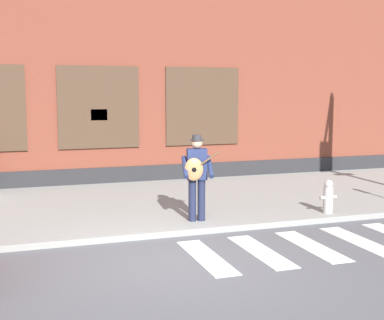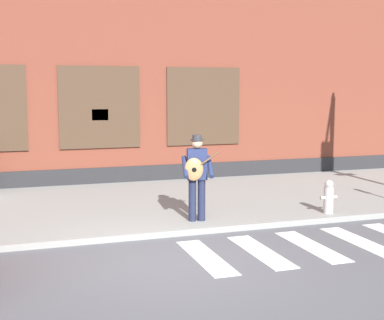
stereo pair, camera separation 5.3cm
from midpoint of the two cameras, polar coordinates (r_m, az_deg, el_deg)
name	(u,v)px [view 2 (the right image)]	position (r m, az deg, el deg)	size (l,w,h in m)	color
ground_plane	(171,264)	(8.35, -2.11, -11.02)	(160.00, 160.00, 0.00)	#56565B
sidewalk	(120,205)	(12.25, -7.57, -4.81)	(28.00, 5.45, 0.12)	gray
building_backdrop	(88,27)	(16.75, -10.97, 13.78)	(28.00, 4.06, 9.08)	brown
crosswalk	(335,244)	(9.70, 15.19, -8.61)	(5.20, 1.90, 0.01)	silver
busker	(197,173)	(10.29, 0.64, -1.37)	(0.72, 0.62, 1.68)	#1E233D
fire_hydrant	(329,197)	(11.42, 14.49, -3.82)	(0.38, 0.20, 0.70)	#B2ADA8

